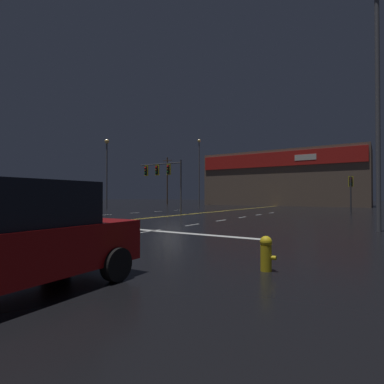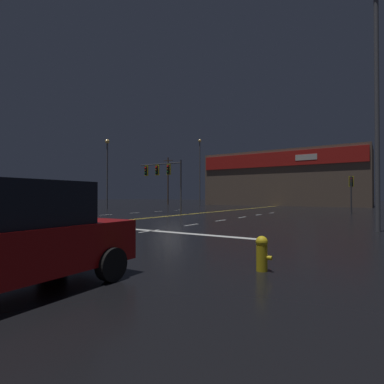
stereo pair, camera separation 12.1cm
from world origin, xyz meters
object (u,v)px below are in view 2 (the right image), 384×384
traffic_signal_median (162,173)px  streetlight_far_left (200,164)px  fire_hydrant (262,253)px  streetlight_far_right (107,164)px  parked_car (6,237)px  traffic_signal_corner_northeast (351,186)px  streetlight_median_approach (377,73)px

traffic_signal_median → streetlight_far_left: size_ratio=0.41×
traffic_signal_median → fire_hydrant: (15.00, -15.48, -3.38)m
streetlight_far_right → parked_car: streetlight_far_right is taller
traffic_signal_corner_northeast → parked_car: (-2.70, -28.99, -1.62)m
parked_car → streetlight_far_left: bearing=117.4°
streetlight_far_right → parked_car: bearing=-44.2°
streetlight_far_right → fire_hydrant: streetlight_far_right is taller
streetlight_far_left → parked_car: 49.67m
traffic_signal_corner_northeast → streetlight_far_right: bearing=-168.7°
traffic_signal_corner_northeast → streetlight_far_right: 27.69m
streetlight_median_approach → fire_hydrant: bearing=-101.6°
traffic_signal_median → streetlight_far_right: bearing=160.6°
traffic_signal_median → parked_car: bearing=-58.1°
streetlight_far_left → streetlight_median_approach: bearing=-47.4°
fire_hydrant → parked_car: parked_car is taller
traffic_signal_median → streetlight_far_right: size_ratio=0.55×
streetlight_far_left → parked_car: (22.70, -43.71, -6.43)m
traffic_signal_median → traffic_signal_corner_northeast: bearing=33.5°
traffic_signal_corner_northeast → streetlight_far_right: streetlight_far_right is taller
streetlight_far_left → parked_car: size_ratio=2.74×
traffic_signal_corner_northeast → streetlight_median_approach: streetlight_median_approach is taller
traffic_signal_corner_northeast → fire_hydrant: (0.30, -25.21, -2.17)m
traffic_signal_corner_northeast → fire_hydrant: 25.30m
traffic_signal_corner_northeast → streetlight_median_approach: 16.29m
traffic_signal_corner_northeast → streetlight_far_right: size_ratio=0.39×
streetlight_far_left → streetlight_far_right: 20.25m
traffic_signal_median → traffic_signal_corner_northeast: traffic_signal_median is taller
fire_hydrant → streetlight_median_approach: bearing=78.4°
fire_hydrant → parked_car: bearing=-128.4°
streetlight_far_left → fire_hydrant: size_ratio=15.74×
traffic_signal_corner_northeast → streetlight_far_left: 29.76m
traffic_signal_median → fire_hydrant: 21.82m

